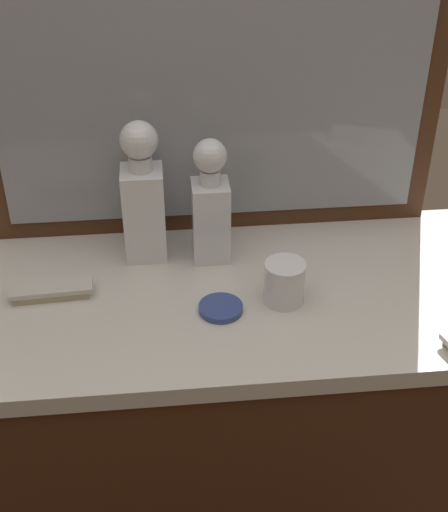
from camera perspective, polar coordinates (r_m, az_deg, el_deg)
name	(u,v)px	position (r m, az deg, el deg)	size (l,w,h in m)	color
dresser	(224,453)	(1.68, 0.00, -15.55)	(1.12, 0.51, 0.93)	#472816
dresser_mirror	(211,62)	(1.40, -1.02, 15.29)	(0.93, 0.03, 0.73)	#472816
crystal_decanter_left	(211,212)	(1.40, -1.07, 3.53)	(0.07, 0.07, 0.26)	white
crystal_decanter_right	(143,204)	(1.41, -6.47, 4.15)	(0.08, 0.08, 0.29)	white
crystal_tumbler_right	(284,284)	(1.32, 4.86, -2.25)	(0.08, 0.08, 0.08)	white
silver_brush_center	(52,290)	(1.38, -13.66, -2.67)	(0.16, 0.06, 0.02)	#B7A88C
porcelain_dish	(221,308)	(1.31, -0.27, -4.20)	(0.08, 0.08, 0.01)	#33478C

